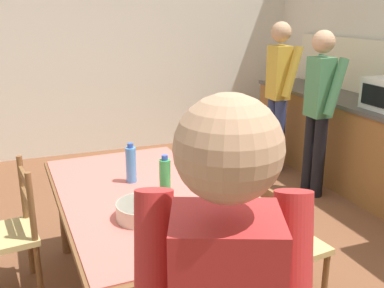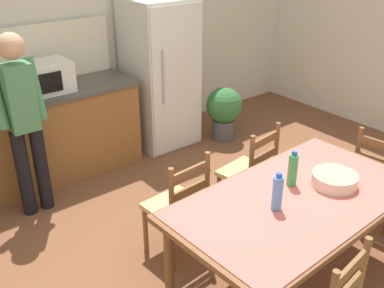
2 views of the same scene
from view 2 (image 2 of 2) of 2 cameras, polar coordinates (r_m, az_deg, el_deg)
name	(u,v)px [view 2 (image 2 of 2)]	position (r m, az deg, el deg)	size (l,w,h in m)	color
ground_plane	(237,258)	(3.77, 5.77, -14.25)	(8.32, 8.32, 0.00)	brown
wall_back	(73,25)	(5.19, -14.82, 14.42)	(6.52, 0.12, 2.90)	silver
refrigerator	(160,74)	(5.31, -4.04, 8.86)	(0.71, 0.73, 1.72)	silver
microwave	(44,77)	(4.67, -18.27, 8.03)	(0.50, 0.39, 0.30)	white
dining_table	(296,206)	(3.22, 13.09, -7.65)	(1.86, 1.08, 0.75)	brown
bottle_near_centre	(277,193)	(2.95, 10.80, -6.10)	(0.07, 0.07, 0.27)	#4C8ED6
bottle_off_centre	(293,170)	(3.24, 12.67, -3.19)	(0.07, 0.07, 0.27)	green
serving_bowl	(334,179)	(3.35, 17.64, -4.24)	(0.32, 0.32, 0.09)	beige
chair_head_end	(379,178)	(4.25, 22.70, -3.99)	(0.45, 0.47, 0.91)	brown
chair_side_far_right	(250,173)	(4.04, 7.39, -3.64)	(0.47, 0.45, 0.91)	brown
chair_side_far_left	(179,207)	(3.55, -1.72, -7.99)	(0.45, 0.43, 0.91)	brown
person_at_counter	(23,117)	(4.13, -20.68, 3.17)	(0.42, 0.29, 1.67)	black
potted_plant	(224,110)	(5.53, 4.08, 4.35)	(0.44, 0.44, 0.67)	#4C4C51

